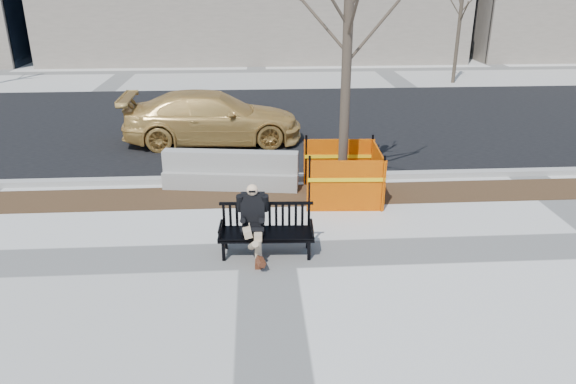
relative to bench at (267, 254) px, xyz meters
name	(u,v)px	position (x,y,z in m)	size (l,w,h in m)	color
ground	(267,255)	(0.00, -0.04, 0.00)	(120.00, 120.00, 0.00)	beige
mulch_strip	(264,196)	(0.00, 2.56, 0.00)	(40.00, 1.20, 0.02)	#47301C
asphalt_street	(259,122)	(0.00, 8.76, 0.00)	(60.00, 10.40, 0.01)	black
curb	(263,178)	(0.00, 3.51, 0.06)	(60.00, 0.25, 0.12)	#9E9B93
bench	(267,254)	(0.00, 0.00, 0.00)	(1.61, 0.58, 0.86)	black
seated_man	(254,253)	(-0.22, 0.05, 0.00)	(0.52, 0.86, 1.21)	black
tree_fence	(341,197)	(1.65, 2.40, 0.00)	(2.32, 2.32, 5.79)	#FA6C00
sedan	(214,142)	(-1.30, 6.64, 0.00)	(1.98, 4.87, 1.41)	tan
jersey_barrier_left	(232,187)	(-0.70, 3.12, 0.00)	(2.95, 0.59, 0.84)	gray
far_tree_right	(453,83)	(8.50, 15.00, 0.00)	(1.71, 1.71, 4.62)	#4F4233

